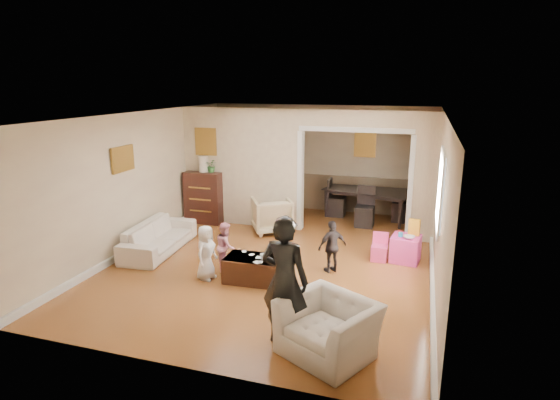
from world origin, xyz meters
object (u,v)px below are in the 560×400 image
(play_table, at_px, (405,249))
(child_kneel_b, at_px, (226,246))
(child_toddler, at_px, (332,246))
(table_lamp, at_px, (204,164))
(coffee_table, at_px, (259,270))
(cyan_cup, at_px, (401,235))
(adult_person, at_px, (285,281))
(sofa, at_px, (159,237))
(armchair_front, at_px, (328,328))
(child_kneel_a, at_px, (206,253))
(dining_table, at_px, (368,204))
(coffee_cup, at_px, (263,257))
(armchair_back, at_px, (272,215))
(dresser, at_px, (205,197))

(play_table, bearing_deg, child_kneel_b, -155.84)
(play_table, xyz_separation_m, child_toddler, (-1.17, -0.86, 0.22))
(table_lamp, bearing_deg, coffee_table, -49.86)
(cyan_cup, xyz_separation_m, adult_person, (-1.21, -3.14, 0.31))
(sofa, xyz_separation_m, armchair_front, (3.78, -2.42, 0.06))
(sofa, relative_size, child_kneel_a, 2.08)
(child_kneel_a, bearing_deg, coffee_table, -72.62)
(cyan_cup, bearing_deg, dining_table, 108.87)
(armchair_front, bearing_deg, coffee_cup, 158.42)
(child_kneel_a, bearing_deg, play_table, -52.81)
(child_kneel_a, height_order, child_kneel_b, child_kneel_a)
(child_kneel_b, bearing_deg, table_lamp, 10.73)
(armchair_back, relative_size, adult_person, 0.49)
(coffee_cup, bearing_deg, coffee_table, 153.43)
(cyan_cup, distance_m, child_toddler, 1.35)
(coffee_cup, relative_size, adult_person, 0.06)
(cyan_cup, bearing_deg, play_table, 26.57)
(sofa, distance_m, child_kneel_a, 1.71)
(play_table, xyz_separation_m, dining_table, (-0.97, 2.49, 0.11))
(sofa, xyz_separation_m, adult_person, (3.21, -2.33, 0.55))
(play_table, xyz_separation_m, child_kneel_b, (-2.92, -1.31, 0.19))
(cyan_cup, bearing_deg, dresser, 165.32)
(adult_person, bearing_deg, child_kneel_a, -31.85)
(coffee_cup, bearing_deg, dining_table, 74.48)
(dresser, height_order, child_kneel_b, dresser)
(play_table, bearing_deg, armchair_front, -102.74)
(armchair_back, bearing_deg, dining_table, -169.40)
(armchair_back, bearing_deg, child_toddler, 103.31)
(child_kneel_a, height_order, child_toddler, child_kneel_a)
(sofa, height_order, adult_person, adult_person)
(dresser, relative_size, adult_person, 0.71)
(armchair_back, distance_m, coffee_table, 2.57)
(armchair_front, height_order, child_kneel_a, child_kneel_a)
(sofa, height_order, child_kneel_a, child_kneel_a)
(cyan_cup, relative_size, dining_table, 0.04)
(armchair_front, xyz_separation_m, child_toddler, (-0.43, 2.42, 0.12))
(armchair_back, bearing_deg, coffee_table, 73.48)
(coffee_table, bearing_deg, table_lamp, 130.14)
(sofa, bearing_deg, dining_table, -51.04)
(dresser, distance_m, dining_table, 3.81)
(play_table, relative_size, child_kneel_a, 0.54)
(dresser, xyz_separation_m, child_kneel_a, (1.44, -2.87, -0.13))
(child_kneel_a, bearing_deg, child_toddler, -57.28)
(sofa, height_order, dining_table, dining_table)
(armchair_back, height_order, dresser, dresser)
(dresser, distance_m, coffee_table, 3.57)
(sofa, relative_size, coffee_table, 1.75)
(coffee_table, distance_m, play_table, 2.74)
(dresser, bearing_deg, play_table, -13.77)
(dining_table, xyz_separation_m, child_toddler, (-0.20, -3.35, 0.10))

